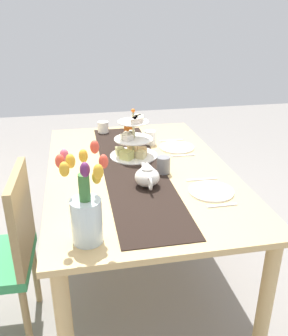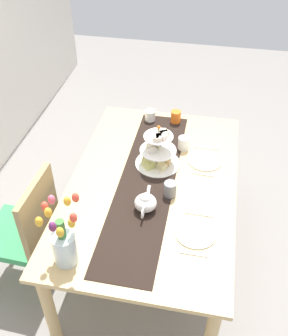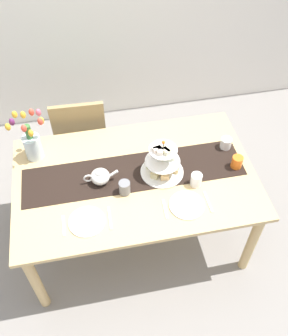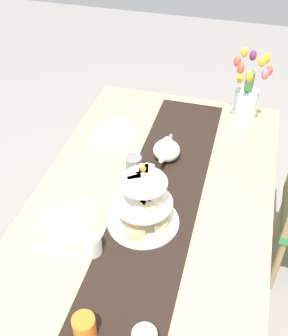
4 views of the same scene
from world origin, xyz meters
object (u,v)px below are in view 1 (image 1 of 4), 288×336
dinner_plate_left (211,191)px  mug_grey (163,165)px  knife_right (171,140)px  fork_left (222,205)px  mug_white_text (150,138)px  tiered_cake_stand (133,142)px  mug_orange (129,125)px  dinner_plate_right (177,147)px  dining_table (139,183)px  tulip_vase (86,209)px  fork_right (183,155)px  knife_left (202,179)px  cream_jug (103,127)px  teapot (147,176)px  chair_left (2,250)px

dinner_plate_left → mug_grey: mug_grey is taller
knife_right → mug_grey: 0.55m
fork_left → mug_white_text: (0.90, 0.16, 0.04)m
mug_grey → mug_white_text: 0.48m
tiered_cake_stand → knife_right: (0.24, -0.31, -0.09)m
mug_white_text → dinner_plate_left: bearing=-168.0°
knife_right → mug_orange: 0.39m
dinner_plate_left → fork_left: (-0.14, 0.00, -0.00)m
dinner_plate_right → mug_grey: bearing=153.8°
dining_table → knife_right: 0.54m
tulip_vase → mug_white_text: bearing=-24.3°
dinner_plate_left → fork_right: dinner_plate_left is taller
fork_right → mug_grey: size_ratio=1.58×
knife_left → dinner_plate_right: size_ratio=0.74×
dinner_plate_right → fork_right: 0.15m
cream_jug → knife_left: bearing=-153.8°
tulip_vase → knife_right: tulip_vase is taller
cream_jug → fork_right: bearing=-141.2°
tiered_cake_stand → knife_right: size_ratio=1.79×
dinner_plate_left → dinner_plate_right: 0.65m
dinner_plate_left → knife_left: bearing=0.0°
cream_jug → fork_right: (-0.56, -0.45, -0.04)m
tiered_cake_stand → fork_left: tiered_cake_stand is taller
dining_table → knife_left: knife_left is taller
dining_table → dinner_plate_left: dinner_plate_left is taller
knife_right → fork_left: bearing=180.0°
tulip_vase → fork_right: bearing=-38.3°
teapot → mug_orange: 0.95m
fork_right → mug_white_text: bearing=32.5°
fork_left → dining_table: bearing=31.2°
fork_right → knife_right: bearing=0.0°
cream_jug → mug_white_text: size_ratio=0.89×
cream_jug → dinner_plate_right: bearing=-132.7°
dinner_plate_left → mug_grey: size_ratio=2.42×
chair_left → mug_orange: chair_left is taller
tiered_cake_stand → fork_left: bearing=-155.9°
knife_left → mug_white_text: 0.63m
dinner_plate_right → mug_white_text: mug_white_text is taller
teapot → knife_left: 0.31m
dining_table → chair_left: 0.83m
fork_left → knife_left: same height
tiered_cake_stand → knife_left: bearing=-142.5°
dinner_plate_left → mug_white_text: (0.75, 0.16, 0.04)m
dinner_plate_left → knife_left: dinner_plate_left is taller
cream_jug → dinner_plate_left: bearing=-157.0°
tiered_cake_stand → dining_table: bearing=-178.8°
fork_left → tulip_vase: bearing=104.1°
fork_left → mug_orange: 1.25m
teapot → mug_orange: bearing=-3.1°
fork_left → fork_right: 0.65m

